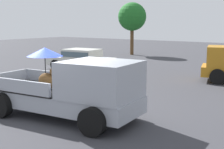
{
  "coord_description": "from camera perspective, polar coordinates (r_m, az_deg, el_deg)",
  "views": [
    {
      "loc": [
        7.2,
        -7.18,
        3.04
      ],
      "look_at": [
        0.16,
        2.38,
        1.1
      ],
      "focal_mm": 52.07,
      "sensor_mm": 36.0,
      "label": 1
    }
  ],
  "objects": [
    {
      "name": "ground_plane",
      "position": [
        10.61,
        -8.42,
        -7.47
      ],
      "size": [
        80.0,
        80.0,
        0.0
      ],
      "primitive_type": "plane",
      "color": "#38383D"
    },
    {
      "name": "pickup_truck_main",
      "position": [
        10.1,
        -6.5,
        -2.66
      ],
      "size": [
        5.22,
        2.67,
        2.22
      ],
      "rotation": [
        0.0,
        0.0,
        0.1
      ],
      "color": "black",
      "rests_on": "ground"
    },
    {
      "name": "parked_sedan_far",
      "position": [
        20.62,
        -5.41,
        2.85
      ],
      "size": [
        4.46,
        2.31,
        1.33
      ],
      "rotation": [
        0.0,
        0.0,
        3.24
      ],
      "color": "black",
      "rests_on": "ground"
    },
    {
      "name": "tree_by_lot",
      "position": [
        30.1,
        3.56,
        10.05
      ],
      "size": [
        2.58,
        2.58,
        4.78
      ],
      "color": "brown",
      "rests_on": "ground"
    }
  ]
}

